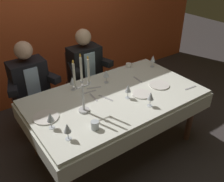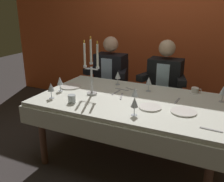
% 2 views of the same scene
% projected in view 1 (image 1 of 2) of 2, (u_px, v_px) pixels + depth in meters
% --- Properties ---
extents(ground_plane, '(12.00, 12.00, 0.00)m').
position_uv_depth(ground_plane, '(115.00, 146.00, 3.14)').
color(ground_plane, '#3B3535').
extents(back_wall, '(6.00, 0.12, 2.70)m').
position_uv_depth(back_wall, '(47.00, 10.00, 3.61)').
color(back_wall, '#D75629').
rests_on(back_wall, ground_plane).
extents(dining_table, '(1.94, 1.14, 0.74)m').
position_uv_depth(dining_table, '(115.00, 104.00, 2.83)').
color(dining_table, white).
rests_on(dining_table, ground_plane).
extents(candelabra, '(0.19, 0.11, 0.61)m').
position_uv_depth(candelabra, '(83.00, 89.00, 2.38)').
color(candelabra, silver).
rests_on(candelabra, dining_table).
extents(dinner_plate_0, '(0.21, 0.21, 0.01)m').
position_uv_depth(dinner_plate_0, '(142.00, 94.00, 2.78)').
color(dinner_plate_0, white).
rests_on(dinner_plate_0, dining_table).
extents(dinner_plate_1, '(0.23, 0.23, 0.01)m').
position_uv_depth(dinner_plate_1, '(159.00, 85.00, 2.95)').
color(dinner_plate_1, white).
rests_on(dinner_plate_1, dining_table).
extents(dinner_plate_2, '(0.25, 0.25, 0.01)m').
position_uv_depth(dinner_plate_2, '(46.00, 117.00, 2.41)').
color(dinner_plate_2, white).
rests_on(dinner_plate_2, dining_table).
extents(wine_glass_0, '(0.07, 0.07, 0.16)m').
position_uv_depth(wine_glass_0, '(72.00, 81.00, 2.81)').
color(wine_glass_0, silver).
rests_on(wine_glass_0, dining_table).
extents(wine_glass_1, '(0.07, 0.07, 0.16)m').
position_uv_depth(wine_glass_1, '(151.00, 96.00, 2.53)').
color(wine_glass_1, silver).
rests_on(wine_glass_1, dining_table).
extents(wine_glass_2, '(0.07, 0.07, 0.16)m').
position_uv_depth(wine_glass_2, '(153.00, 59.00, 3.34)').
color(wine_glass_2, silver).
rests_on(wine_glass_2, dining_table).
extents(wine_glass_3, '(0.07, 0.07, 0.16)m').
position_uv_depth(wine_glass_3, '(67.00, 128.00, 2.10)').
color(wine_glass_3, silver).
rests_on(wine_glass_3, dining_table).
extents(wine_glass_4, '(0.07, 0.07, 0.16)m').
position_uv_depth(wine_glass_4, '(128.00, 89.00, 2.66)').
color(wine_glass_4, silver).
rests_on(wine_glass_4, dining_table).
extents(wine_glass_5, '(0.07, 0.07, 0.16)m').
position_uv_depth(wine_glass_5, '(106.00, 74.00, 2.96)').
color(wine_glass_5, silver).
rests_on(wine_glass_5, dining_table).
extents(wine_glass_6, '(0.07, 0.07, 0.16)m').
position_uv_depth(wine_glass_6, '(50.00, 117.00, 2.23)').
color(wine_glass_6, silver).
rests_on(wine_glass_6, dining_table).
extents(water_tumbler_0, '(0.07, 0.07, 0.08)m').
position_uv_depth(water_tumbler_0, '(95.00, 125.00, 2.26)').
color(water_tumbler_0, silver).
rests_on(water_tumbler_0, dining_table).
extents(coffee_cup_0, '(0.13, 0.12, 0.06)m').
position_uv_depth(coffee_cup_0, '(129.00, 66.00, 3.35)').
color(coffee_cup_0, white).
rests_on(coffee_cup_0, dining_table).
extents(fork_0, '(0.03, 0.17, 0.01)m').
position_uv_depth(fork_0, '(138.00, 79.00, 3.07)').
color(fork_0, '#B7B7BC').
rests_on(fork_0, dining_table).
extents(spoon_1, '(0.17, 0.03, 0.01)m').
position_uv_depth(spoon_1, '(89.00, 92.00, 2.82)').
color(spoon_1, '#B7B7BC').
rests_on(spoon_1, dining_table).
extents(fork_2, '(0.03, 0.17, 0.01)m').
position_uv_depth(fork_2, '(93.00, 97.00, 2.73)').
color(fork_2, '#B7B7BC').
rests_on(fork_2, dining_table).
extents(fork_3, '(0.17, 0.03, 0.01)m').
position_uv_depth(fork_3, '(190.00, 88.00, 2.90)').
color(fork_3, '#B7B7BC').
rests_on(fork_3, dining_table).
extents(fork_4, '(0.17, 0.07, 0.01)m').
position_uv_depth(fork_4, '(94.00, 88.00, 2.90)').
color(fork_4, '#B7B7BC').
rests_on(fork_4, dining_table).
extents(knife_5, '(0.07, 0.19, 0.01)m').
position_uv_depth(knife_5, '(106.00, 98.00, 2.72)').
color(knife_5, '#B7B7BC').
rests_on(knife_5, dining_table).
extents(seated_diner_0, '(0.63, 0.48, 1.24)m').
position_uv_depth(seated_diner_0, '(29.00, 81.00, 3.06)').
color(seated_diner_0, brown).
rests_on(seated_diner_0, ground_plane).
extents(seated_diner_1, '(0.63, 0.48, 1.24)m').
position_uv_depth(seated_diner_1, '(85.00, 65.00, 3.45)').
color(seated_diner_1, brown).
rests_on(seated_diner_1, ground_plane).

